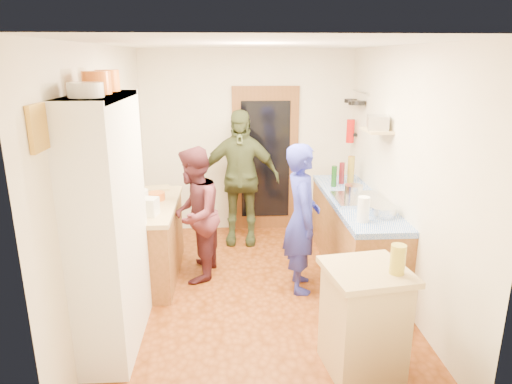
{
  "coord_description": "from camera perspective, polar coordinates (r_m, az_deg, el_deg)",
  "views": [
    {
      "loc": [
        -0.28,
        -4.5,
        2.48
      ],
      "look_at": [
        0.01,
        0.15,
        1.1
      ],
      "focal_mm": 32.0,
      "sensor_mm": 36.0,
      "label": 1
    }
  ],
  "objects": [
    {
      "name": "floor",
      "position": [
        5.15,
        0.04,
        -12.42
      ],
      "size": [
        3.0,
        4.0,
        0.02
      ],
      "primitive_type": "cube",
      "color": "brown",
      "rests_on": "ground"
    },
    {
      "name": "ceiling",
      "position": [
        4.51,
        0.05,
        18.14
      ],
      "size": [
        3.0,
        4.0,
        0.02
      ],
      "primitive_type": "cube",
      "color": "silver",
      "rests_on": "ground"
    },
    {
      "name": "wall_back",
      "position": [
        6.62,
        -1.02,
        6.21
      ],
      "size": [
        3.0,
        0.02,
        2.6
      ],
      "primitive_type": "cube",
      "color": "silver",
      "rests_on": "ground"
    },
    {
      "name": "wall_front",
      "position": [
        2.77,
        2.61,
        -8.69
      ],
      "size": [
        3.0,
        0.02,
        2.6
      ],
      "primitive_type": "cube",
      "color": "silver",
      "rests_on": "ground"
    },
    {
      "name": "wall_left",
      "position": [
        4.82,
        -18.2,
        1.47
      ],
      "size": [
        0.02,
        4.0,
        2.6
      ],
      "primitive_type": "cube",
      "color": "silver",
      "rests_on": "ground"
    },
    {
      "name": "wall_right",
      "position": [
        4.99,
        17.66,
        2.01
      ],
      "size": [
        0.02,
        4.0,
        2.6
      ],
      "primitive_type": "cube",
      "color": "silver",
      "rests_on": "ground"
    },
    {
      "name": "door_frame",
      "position": [
        6.65,
        1.17,
        4.05
      ],
      "size": [
        0.95,
        0.06,
        2.1
      ],
      "primitive_type": "cube",
      "color": "brown",
      "rests_on": "ground"
    },
    {
      "name": "door_glass",
      "position": [
        6.62,
        1.19,
        3.99
      ],
      "size": [
        0.7,
        0.02,
        1.7
      ],
      "primitive_type": "cube",
      "color": "black",
      "rests_on": "door_frame"
    },
    {
      "name": "hutch_body",
      "position": [
        4.08,
        -17.82,
        -4.09
      ],
      "size": [
        0.4,
        1.2,
        2.2
      ],
      "primitive_type": "cube",
      "color": "white",
      "rests_on": "ground"
    },
    {
      "name": "hutch_top_shelf",
      "position": [
        3.85,
        -19.23,
        11.15
      ],
      "size": [
        0.4,
        1.14,
        0.04
      ],
      "primitive_type": "cube",
      "color": "white",
      "rests_on": "hutch_body"
    },
    {
      "name": "plate_stack",
      "position": [
        3.58,
        -20.54,
        11.86
      ],
      "size": [
        0.25,
        0.25,
        0.11
      ],
      "primitive_type": "cylinder",
      "color": "white",
      "rests_on": "hutch_top_shelf"
    },
    {
      "name": "orange_pot_a",
      "position": [
        3.87,
        -19.29,
        12.77
      ],
      "size": [
        0.22,
        0.22,
        0.18
      ],
      "primitive_type": "cylinder",
      "color": "orange",
      "rests_on": "hutch_top_shelf"
    },
    {
      "name": "orange_pot_b",
      "position": [
        4.2,
        -18.06,
        13.11
      ],
      "size": [
        0.2,
        0.2,
        0.18
      ],
      "primitive_type": "cylinder",
      "color": "orange",
      "rests_on": "hutch_top_shelf"
    },
    {
      "name": "left_counter_base",
      "position": [
        5.44,
        -13.05,
        -6.16
      ],
      "size": [
        0.6,
        1.4,
        0.85
      ],
      "primitive_type": "cube",
      "color": "#985A32",
      "rests_on": "ground"
    },
    {
      "name": "left_counter_top",
      "position": [
        5.29,
        -13.36,
        -1.65
      ],
      "size": [
        0.64,
        1.44,
        0.05
      ],
      "primitive_type": "cube",
      "color": "tan",
      "rests_on": "left_counter_base"
    },
    {
      "name": "toaster",
      "position": [
        4.87,
        -13.63,
        -1.77
      ],
      "size": [
        0.28,
        0.22,
        0.19
      ],
      "primitive_type": "cube",
      "rotation": [
        0.0,
        0.0,
        -0.23
      ],
      "color": "white",
      "rests_on": "left_counter_top"
    },
    {
      "name": "kettle",
      "position": [
        5.12,
        -14.26,
        -0.82
      ],
      "size": [
        0.22,
        0.22,
        0.2
      ],
      "primitive_type": "cylinder",
      "rotation": [
        0.0,
        0.0,
        0.27
      ],
      "color": "white",
      "rests_on": "left_counter_top"
    },
    {
      "name": "orange_bowl",
      "position": [
        5.38,
        -12.34,
        -0.5
      ],
      "size": [
        0.23,
        0.23,
        0.09
      ],
      "primitive_type": "cylinder",
      "rotation": [
        0.0,
        0.0,
        -0.2
      ],
      "color": "orange",
      "rests_on": "left_counter_top"
    },
    {
      "name": "chopping_board",
      "position": [
        5.82,
        -12.26,
        0.46
      ],
      "size": [
        0.33,
        0.27,
        0.02
      ],
      "primitive_type": "cube",
      "rotation": [
        0.0,
        0.0,
        0.17
      ],
      "color": "tan",
      "rests_on": "left_counter_top"
    },
    {
      "name": "right_counter_base",
      "position": [
        5.61,
        12.12,
        -5.46
      ],
      "size": [
        0.6,
        2.2,
        0.84
      ],
      "primitive_type": "cube",
      "color": "#985A32",
      "rests_on": "ground"
    },
    {
      "name": "right_counter_top",
      "position": [
        5.46,
        12.4,
        -1.07
      ],
      "size": [
        0.62,
        2.22,
        0.06
      ],
      "primitive_type": "cube",
      "color": "#043FC0",
      "rests_on": "right_counter_base"
    },
    {
      "name": "hob",
      "position": [
        5.35,
        12.73,
        -0.9
      ],
      "size": [
        0.55,
        0.58,
        0.04
      ],
      "primitive_type": "cube",
      "color": "silver",
      "rests_on": "right_counter_top"
    },
    {
      "name": "pot_on_hob",
      "position": [
        5.36,
        12.11,
        0.16
      ],
      "size": [
        0.21,
        0.21,
        0.13
      ],
      "primitive_type": "cylinder",
      "color": "silver",
      "rests_on": "hob"
    },
    {
      "name": "bottle_a",
      "position": [
        5.86,
        9.73,
        1.96
      ],
      "size": [
        0.07,
        0.07,
        0.27
      ],
      "primitive_type": "cylinder",
      "rotation": [
        0.0,
        0.0,
        0.02
      ],
      "color": "#143F14",
      "rests_on": "right_counter_top"
    },
    {
      "name": "bottle_b",
      "position": [
        6.02,
        10.67,
        2.34
      ],
      "size": [
        0.09,
        0.09,
        0.28
      ],
      "primitive_type": "cylinder",
      "rotation": [
        0.0,
        0.0,
        0.3
      ],
      "color": "#591419",
      "rests_on": "right_counter_top"
    },
    {
      "name": "bottle_c",
      "position": [
        6.08,
        11.78,
        2.77
      ],
      "size": [
        0.09,
        0.09,
        0.35
      ],
      "primitive_type": "cylinder",
      "rotation": [
        0.0,
        0.0,
        0.05
      ],
      "color": "olive",
      "rests_on": "right_counter_top"
    },
    {
      "name": "paper_towel",
      "position": [
        4.66,
        13.27,
        -2.12
      ],
      "size": [
        0.12,
        0.12,
        0.26
      ],
      "primitive_type": "cylinder",
      "rotation": [
        0.0,
        0.0,
        -0.01
      ],
      "color": "white",
      "rests_on": "right_counter_top"
    },
    {
      "name": "mixing_bowl",
      "position": [
        4.89,
        15.53,
        -2.3
      ],
      "size": [
        0.33,
        0.33,
        0.11
      ],
      "primitive_type": "cylinder",
      "rotation": [
        0.0,
        0.0,
        -0.19
      ],
      "color": "silver",
      "rests_on": "right_counter_top"
    },
    {
      "name": "island_base",
      "position": [
        3.91,
        13.26,
        -15.64
      ],
      "size": [
        0.63,
        0.63,
        0.86
      ],
      "primitive_type": "cube",
      "rotation": [
        0.0,
        0.0,
        0.15
      ],
      "color": "tan",
      "rests_on": "ground"
    },
    {
      "name": "island_top",
      "position": [
        3.69,
        13.73,
        -9.63
      ],
      "size": [
        0.71,
        0.71,
        0.05
      ],
      "primitive_type": "cube",
      "rotation": [
        0.0,
        0.0,
        0.15
      ],
      "color": "tan",
      "rests_on": "island_base"
    },
    {
      "name": "cutting_board",
      "position": [
        3.7,
        12.7,
        -9.27
      ],
      "size": [
        0.39,
        0.33,
        0.02
      ],
      "primitive_type": "cube",
      "rotation": [
        0.0,
        0.0,
        0.15
      ],
      "color": "white",
      "rests_on": "island_top"
    },
    {
      "name": "oil_jar",
      "position": [
        3.61,
        17.3,
        -8.04
      ],
      "size": [
        0.13,
        0.13,
        0.23
      ],
      "primitive_type": "cylinder",
      "rotation": [
        0.0,
        0.0,
        0.15
      ],
      "color": "#AD9E2D",
      "rests_on": "island_top"
    },
    {
      "name": "pan_rail",
      "position": [
        6.29,
        12.87,
        12.15
      ],
      "size": [
        0.02,
        0.65,
        0.02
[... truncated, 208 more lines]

